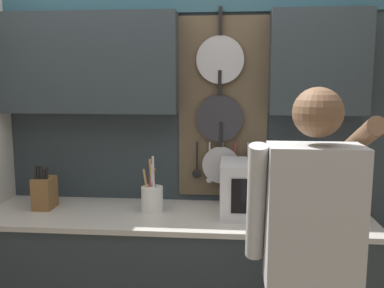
% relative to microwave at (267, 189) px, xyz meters
% --- Properties ---
extents(base_cabinet_counter, '(2.26, 0.61, 0.89)m').
position_rel_microwave_xyz_m(base_cabinet_counter, '(-0.53, -0.03, -0.60)').
color(base_cabinet_counter, '#2D383D').
rests_on(base_cabinet_counter, ground_plane).
extents(back_wall_unit, '(2.83, 0.20, 2.39)m').
position_rel_microwave_xyz_m(back_wall_unit, '(-0.56, 0.24, 0.40)').
color(back_wall_unit, '#2D383D').
rests_on(back_wall_unit, ground_plane).
extents(microwave, '(0.54, 0.36, 0.31)m').
position_rel_microwave_xyz_m(microwave, '(0.00, 0.00, 0.00)').
color(microwave, silver).
rests_on(microwave, base_cabinet_counter).
extents(knife_block, '(0.11, 0.15, 0.27)m').
position_rel_microwave_xyz_m(knife_block, '(-1.34, 0.00, -0.06)').
color(knife_block, brown).
rests_on(knife_block, base_cabinet_counter).
extents(utensil_crock, '(0.13, 0.13, 0.34)m').
position_rel_microwave_xyz_m(utensil_crock, '(-0.68, 0.00, -0.07)').
color(utensil_crock, white).
rests_on(utensil_crock, base_cabinet_counter).
extents(person, '(0.54, 0.62, 1.64)m').
position_rel_microwave_xyz_m(person, '(0.13, -0.70, -0.07)').
color(person, '#383842').
rests_on(person, ground_plane).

